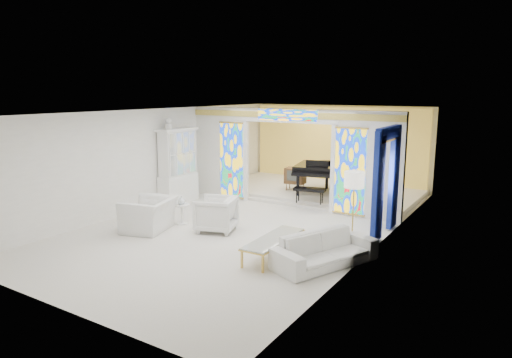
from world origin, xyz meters
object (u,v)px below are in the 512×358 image
Objects in this scene: coffee_table at (274,239)px; tv_console at (295,176)px; sofa at (325,250)px; china_cabinet at (178,166)px; grand_piano at (325,169)px; armchair_left at (149,215)px; armchair_right at (216,214)px.

coffee_table is 5.99m from tv_console.
tv_console is (-3.44, 5.36, 0.35)m from sofa.
grand_piano is at bearing 40.38° from china_cabinet.
grand_piano is (2.31, 5.84, 0.55)m from armchair_left.
grand_piano is (0.83, 4.96, 0.52)m from armchair_right.
grand_piano is at bearing 9.16° from tv_console.
armchair_left is 6.30m from grand_piano.
armchair_left is 1.72m from armchair_right.
armchair_left is at bearing -62.80° from china_cabinet.
sofa is 0.72× the size of grand_piano.
china_cabinet is 5.75m from coffee_table.
sofa is at bearing 75.93° from armchair_left.
coffee_table is at bearing -27.76° from china_cabinet.
tv_console is at bearing 150.04° from armchair_left.
grand_piano is (3.70, 3.15, -0.20)m from china_cabinet.
armchair_right is 5.05m from grand_piano.
china_cabinet is 3.47m from armchair_right.
grand_piano is at bearing 103.05° from coffee_table.
armchair_left is at bearing 115.98° from sofa.
sofa is at bearing 59.32° from armchair_right.
sofa is 6.38m from tv_console.
grand_piano is 1.05m from tv_console.
armchair_right is 3.37m from sofa.
armchair_left is (1.38, -2.69, -0.75)m from china_cabinet.
tv_console reaches higher than sofa.
armchair_left is 4.79m from sofa.
china_cabinet is at bearing -141.24° from armchair_right.
armchair_left is 3.66m from coffee_table.
armchair_left is 0.56× the size of sofa.
sofa is (3.30, -0.69, -0.11)m from armchair_right.
sofa is 6.19m from grand_piano.
tv_console is (-0.97, -0.29, -0.28)m from grand_piano.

